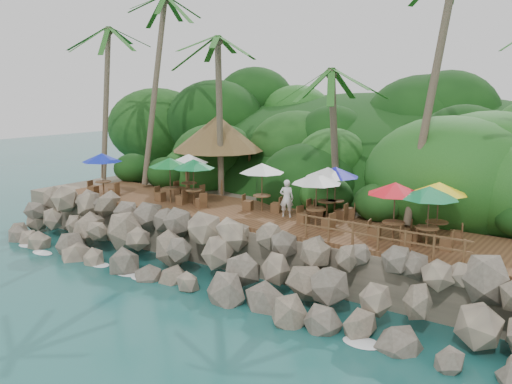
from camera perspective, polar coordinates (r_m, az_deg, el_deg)
The scene contains 12 objects.
ground at distance 24.26m, azimuth -8.47°, elevation -10.14°, with size 140.00×140.00×0.00m, color #19514F.
land_base at distance 36.62m, azimuth 9.22°, elevation -1.17°, with size 32.00×25.20×2.10m, color gray.
jungle_hill at distance 43.53m, azimuth 13.64°, elevation -0.80°, with size 44.80×28.00×15.40m, color #143811.
seawall at distance 25.26m, azimuth -5.36°, elevation -6.44°, with size 29.00×4.00×2.30m, color gray, non-canonical shape.
terrace at distance 27.99m, azimuth 0.00°, elevation -2.41°, with size 26.00×5.00×0.20m, color brown.
jungle_foliage at distance 35.98m, azimuth 8.45°, elevation -3.08°, with size 44.00×16.00×12.00m, color #143811, non-canonical shape.
foam_line at distance 24.45m, azimuth -7.98°, elevation -9.88°, with size 25.20×0.80×0.06m.
palms at distance 30.21m, azimuth 1.69°, elevation 17.81°, with size 33.20×7.01×13.37m.
palapa at distance 34.18m, azimuth -3.99°, elevation 6.13°, with size 5.66×5.66×4.60m.
dining_clusters at distance 26.93m, azimuth 1.84°, elevation 1.79°, with size 21.38×5.52×2.51m.
railing at distance 22.16m, azimuth 12.60°, elevation -4.44°, with size 7.20×0.10×1.00m.
waiter at distance 26.98m, azimuth 3.20°, elevation -0.67°, with size 0.69×0.45×1.89m, color white.
Camera 1 is at (15.96, -16.04, 8.74)m, focal length 38.47 mm.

